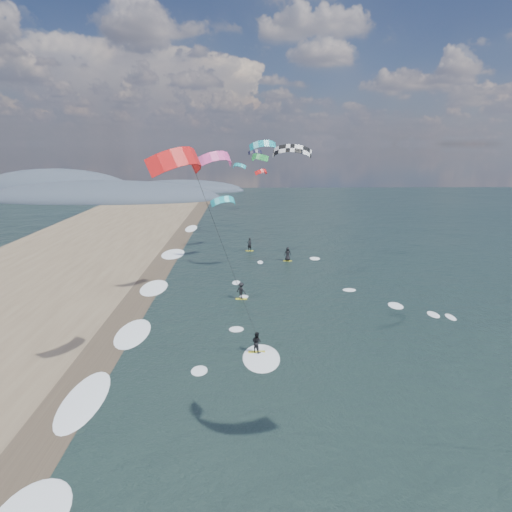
{
  "coord_description": "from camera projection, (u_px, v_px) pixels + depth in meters",
  "views": [
    {
      "loc": [
        -1.73,
        -16.07,
        14.37
      ],
      "look_at": [
        -1.0,
        12.0,
        7.0
      ],
      "focal_mm": 30.0,
      "sensor_mm": 36.0,
      "label": 1
    }
  ],
  "objects": [
    {
      "name": "ground",
      "position": [
        285.0,
        474.0,
        19.23
      ],
      "size": [
        260.0,
        260.0,
        0.0
      ],
      "primitive_type": "plane",
      "color": "black",
      "rests_on": "ground"
    },
    {
      "name": "wet_sand_strip",
      "position": [
        93.0,
        366.0,
        28.6
      ],
      "size": [
        3.0,
        240.0,
        0.0
      ],
      "primitive_type": "cube",
      "color": "#382D23",
      "rests_on": "ground"
    },
    {
      "name": "coastal_hills",
      "position": [
        95.0,
        196.0,
        122.39
      ],
      "size": [
        80.0,
        41.0,
        15.0
      ],
      "color": "#3D4756",
      "rests_on": "ground"
    },
    {
      "name": "kitesurfer_near_b",
      "position": [
        218.0,
        237.0,
        23.92
      ],
      "size": [
        6.63,
        9.13,
        14.78
      ],
      "color": "gold",
      "rests_on": "ground"
    },
    {
      "name": "far_kitesurfers",
      "position": [
        261.0,
        264.0,
        49.45
      ],
      "size": [
        6.93,
        19.89,
        1.86
      ],
      "color": "gold",
      "rests_on": "ground"
    },
    {
      "name": "bg_kite_field",
      "position": [
        254.0,
        160.0,
        66.33
      ],
      "size": [
        10.63,
        72.18,
        7.92
      ],
      "color": "gray",
      "rests_on": "ground"
    },
    {
      "name": "shoreline_surf",
      "position": [
        129.0,
        335.0,
        33.22
      ],
      "size": [
        2.4,
        79.4,
        0.11
      ],
      "color": "white",
      "rests_on": "ground"
    }
  ]
}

